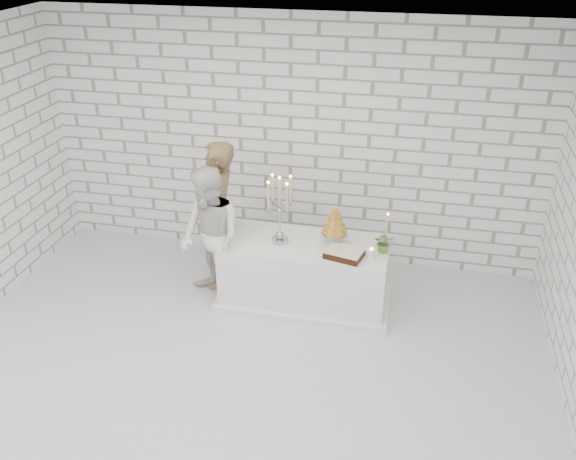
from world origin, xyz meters
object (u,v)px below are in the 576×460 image
at_px(cake_table, 305,272).
at_px(candelabra, 280,210).
at_px(bride, 211,238).
at_px(groom, 218,216).
at_px(croquembouche, 335,226).

bearing_deg(cake_table, candelabra, -172.14).
bearing_deg(cake_table, bride, -168.56).
distance_m(groom, candelabra, 0.83).
height_order(groom, bride, groom).
xyz_separation_m(cake_table, groom, (-1.03, 0.16, 0.51)).
height_order(groom, croquembouche, groom).
bearing_deg(bride, cake_table, 54.49).
bearing_deg(groom, candelabra, 75.30).
xyz_separation_m(groom, bride, (0.03, -0.37, -0.08)).
distance_m(cake_table, candelabra, 0.81).
xyz_separation_m(cake_table, bride, (-1.01, -0.20, 0.43)).
bearing_deg(cake_table, groom, 171.00).
bearing_deg(cake_table, croquembouche, 8.75).
bearing_deg(croquembouche, groom, 175.05).
height_order(cake_table, groom, groom).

